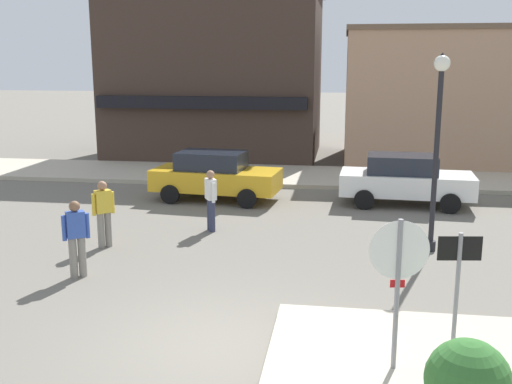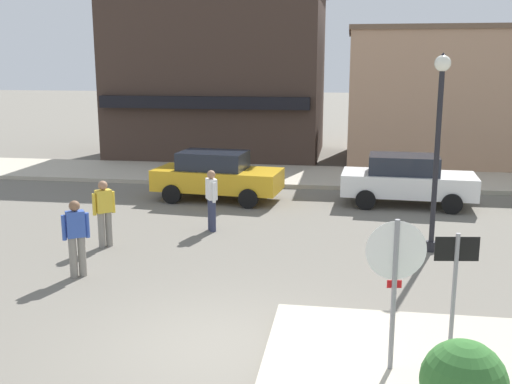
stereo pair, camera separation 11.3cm
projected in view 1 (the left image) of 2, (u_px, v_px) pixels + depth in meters
name	position (u px, v px, depth m)	size (l,w,h in m)	color
ground_plane	(220.00, 347.00, 9.29)	(160.00, 160.00, 0.00)	#6B665B
kerb_far	(295.00, 176.00, 22.84)	(80.00, 4.00, 0.15)	#B7AD99
stop_sign	(398.00, 275.00, 8.09)	(0.81, 0.13, 2.30)	gray
one_way_sign	(457.00, 287.00, 8.17)	(0.60, 0.10, 2.10)	gray
lamp_post	(438.00, 125.00, 13.43)	(0.36, 0.36, 4.54)	black
parked_car_nearest	(215.00, 175.00, 19.07)	(4.15, 2.18, 1.56)	gold
parked_car_second	(405.00, 179.00, 18.40)	(4.09, 2.05, 1.56)	white
pedestrian_crossing_near	(76.00, 236.00, 12.16)	(0.51, 0.38, 1.61)	gray
pedestrian_crossing_far	(211.00, 199.00, 15.53)	(0.37, 0.52, 1.61)	#2D334C
pedestrian_kerb_side	(104.00, 212.00, 14.16)	(0.47, 0.44, 1.61)	gray
building_corner_shop	(218.00, 74.00, 27.93)	(9.60, 7.46, 7.61)	#3D2D26
building_storefront_left_near	(439.00, 96.00, 26.10)	(8.16, 6.62, 5.75)	tan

